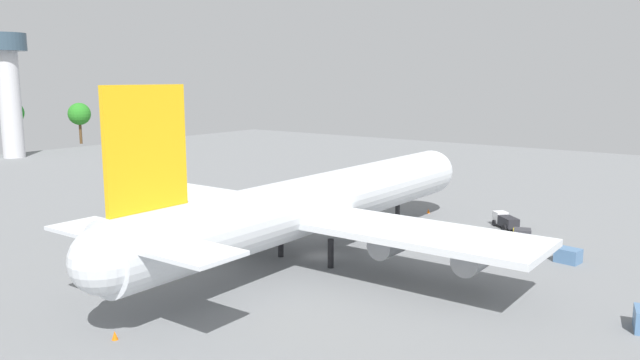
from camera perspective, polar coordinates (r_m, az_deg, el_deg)
The scene contains 8 objects.
ground_plane at distance 75.65m, azimuth -0.00°, elevation -7.06°, with size 263.25×263.25×0.00m, color slate.
cargo_airplane at distance 73.91m, azimuth -0.07°, elevation -2.15°, with size 65.81×55.38×20.94m.
maintenance_van at distance 84.34m, azimuth 18.17°, elevation -4.97°, with size 5.42×3.72×2.43m.
cargo_loader at distance 92.88m, azimuth 16.78°, elevation -3.60°, with size 4.69×4.86×2.11m.
cargo_container_fore at distance 78.58m, azimuth 21.98°, elevation -6.49°, with size 2.49×2.96×1.68m.
safety_cone_nose at distance 100.30m, azimuth 10.00°, elevation -2.84°, with size 0.50×0.50×0.71m, color orange.
safety_cone_tail at distance 55.43m, azimuth -18.46°, elevation -13.49°, with size 0.53×0.53×0.75m, color orange.
control_tower at distance 185.48m, azimuth -26.87°, elevation 8.11°, with size 10.49×10.49×33.01m.
Camera 1 is at (-58.35, -43.04, 21.58)m, focal length 34.58 mm.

